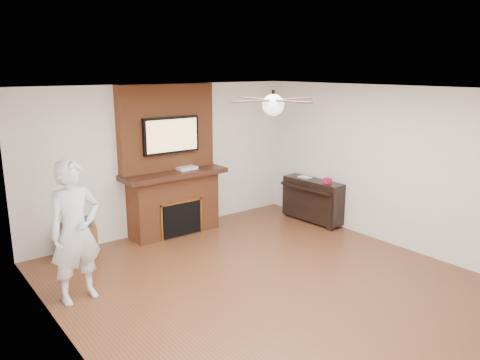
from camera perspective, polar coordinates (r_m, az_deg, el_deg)
room_shell at (r=5.83m, az=3.89°, el=-1.44°), size 5.36×5.86×2.86m
fireplace at (r=7.93m, az=-8.36°, el=0.56°), size 1.78×0.64×2.50m
tv at (r=7.76m, az=-8.37°, el=5.43°), size 1.00×0.08×0.60m
ceiling_fan at (r=5.65m, az=4.06°, el=9.21°), size 1.21×1.21×0.31m
person at (r=5.89m, az=-19.45°, el=-5.95°), size 0.68×0.50×1.73m
side_table at (r=7.45m, az=-19.01°, el=-6.81°), size 0.59×0.59×0.56m
piano at (r=8.62m, az=8.88°, el=-2.34°), size 0.52×1.22×0.87m
cable_box at (r=7.94m, az=-6.49°, el=1.44°), size 0.34×0.20×0.05m
candle_orange at (r=8.00m, az=-7.96°, el=-6.30°), size 0.06×0.06×0.12m
candle_green at (r=8.02m, az=-7.56°, el=-6.36°), size 0.07×0.07×0.09m
candle_cream at (r=8.06m, az=-6.54°, el=-6.20°), size 0.08×0.08×0.09m
candle_blue at (r=8.18m, az=-5.72°, el=-5.88°), size 0.06×0.06×0.09m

